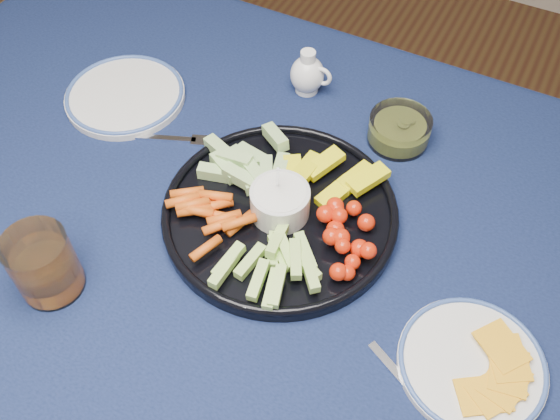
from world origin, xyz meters
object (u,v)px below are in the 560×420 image
at_px(cheese_plate, 472,363).
at_px(juice_tumbler, 45,267).
at_px(creamer_pitcher, 308,74).
at_px(dining_table, 299,302).
at_px(crudite_platter, 279,209).
at_px(side_plate_extra, 125,95).
at_px(pickle_bowl, 399,131).

xyz_separation_m(cheese_plate, juice_tumbler, (-0.55, -0.15, 0.04)).
relative_size(creamer_pitcher, juice_tumbler, 0.81).
bearing_deg(dining_table, juice_tumbler, -149.06).
relative_size(crudite_platter, creamer_pitcher, 4.24).
xyz_separation_m(cheese_plate, side_plate_extra, (-0.69, 0.21, -0.00)).
bearing_deg(juice_tumbler, creamer_pitcher, 75.29).
distance_m(cheese_plate, side_plate_extra, 0.72).
height_order(creamer_pitcher, juice_tumbler, juice_tumbler).
distance_m(dining_table, pickle_bowl, 0.33).
xyz_separation_m(crudite_platter, side_plate_extra, (-0.36, 0.11, -0.01)).
distance_m(pickle_bowl, cheese_plate, 0.40).
relative_size(pickle_bowl, cheese_plate, 0.54).
relative_size(pickle_bowl, side_plate_extra, 0.49).
distance_m(pickle_bowl, side_plate_extra, 0.48).
bearing_deg(pickle_bowl, crudite_platter, -113.35).
distance_m(creamer_pitcher, side_plate_extra, 0.32).
xyz_separation_m(pickle_bowl, side_plate_extra, (-0.46, -0.13, -0.01)).
distance_m(crudite_platter, creamer_pitcher, 0.29).
relative_size(dining_table, pickle_bowl, 16.29).
bearing_deg(juice_tumbler, crudite_platter, 47.93).
height_order(crudite_platter, juice_tumbler, crudite_platter).
bearing_deg(dining_table, creamer_pitcher, 114.34).
xyz_separation_m(creamer_pitcher, cheese_plate, (0.41, -0.38, -0.03)).
distance_m(dining_table, cheese_plate, 0.28).
distance_m(juice_tumbler, side_plate_extra, 0.38).
bearing_deg(side_plate_extra, pickle_bowl, 15.21).
relative_size(dining_table, side_plate_extra, 7.95).
relative_size(dining_table, juice_tumbler, 16.13).
bearing_deg(side_plate_extra, juice_tumbler, -69.04).
relative_size(crudite_platter, cheese_plate, 1.87).
bearing_deg(crudite_platter, side_plate_extra, 163.21).
relative_size(creamer_pitcher, cheese_plate, 0.44).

